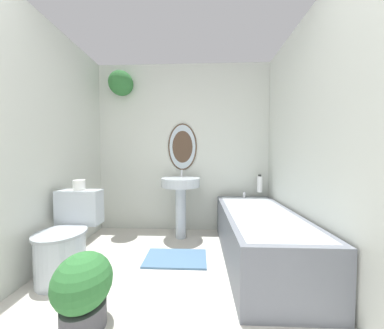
# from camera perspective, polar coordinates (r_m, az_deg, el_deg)

# --- Properties ---
(wall_back) EXTENTS (2.58, 0.34, 2.40)m
(wall_back) POSITION_cam_1_polar(r_m,az_deg,el_deg) (2.84, -4.32, 6.67)
(wall_back) COLOR silver
(wall_back) RESTS_ON ground_plane
(wall_left) EXTENTS (0.06, 2.63, 2.40)m
(wall_left) POSITION_cam_1_polar(r_m,az_deg,el_deg) (2.15, -42.13, 5.11)
(wall_left) COLOR silver
(wall_left) RESTS_ON ground_plane
(wall_right) EXTENTS (0.06, 2.63, 2.40)m
(wall_right) POSITION_cam_1_polar(r_m,az_deg,el_deg) (1.85, 35.86, 5.83)
(wall_right) COLOR silver
(wall_right) RESTS_ON ground_plane
(toilet) EXTENTS (0.42, 0.56, 0.74)m
(toilet) POSITION_cam_1_polar(r_m,az_deg,el_deg) (2.19, -33.13, -18.46)
(toilet) COLOR silver
(toilet) RESTS_ON ground_plane
(pedestal_sink) EXTENTS (0.50, 0.50, 0.89)m
(pedestal_sink) POSITION_cam_1_polar(r_m,az_deg,el_deg) (2.56, -3.37, -8.02)
(pedestal_sink) COLOR silver
(pedestal_sink) RESTS_ON ground_plane
(bathtub) EXTENTS (0.71, 1.55, 0.59)m
(bathtub) POSITION_cam_1_polar(r_m,az_deg,el_deg) (2.21, 19.26, -19.13)
(bathtub) COLOR slate
(bathtub) RESTS_ON ground_plane
(shampoo_bottle) EXTENTS (0.07, 0.07, 0.24)m
(shampoo_bottle) POSITION_cam_1_polar(r_m,az_deg,el_deg) (2.81, 19.38, -5.41)
(shampoo_bottle) COLOR white
(shampoo_bottle) RESTS_ON bathtub
(potted_plant) EXTENTS (0.35, 0.35, 0.47)m
(potted_plant) POSITION_cam_1_polar(r_m,az_deg,el_deg) (1.58, -29.56, -29.27)
(potted_plant) COLOR #47474C
(potted_plant) RESTS_ON ground_plane
(bath_mat) EXTENTS (0.64, 0.38, 0.02)m
(bath_mat) POSITION_cam_1_polar(r_m,az_deg,el_deg) (2.24, -4.85, -25.95)
(bath_mat) COLOR #4C7093
(bath_mat) RESTS_ON ground_plane
(toilet_paper_roll) EXTENTS (0.11, 0.11, 0.10)m
(toilet_paper_roll) POSITION_cam_1_polar(r_m,az_deg,el_deg) (2.23, -30.45, -5.26)
(toilet_paper_roll) COLOR white
(toilet_paper_roll) RESTS_ON toilet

